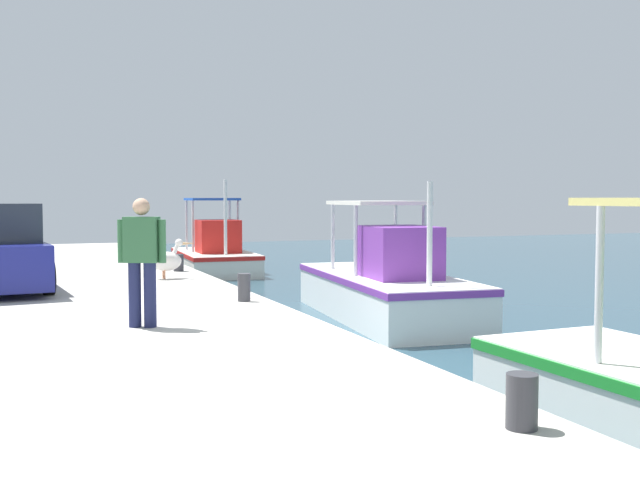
{
  "coord_description": "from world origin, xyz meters",
  "views": [
    {
      "loc": [
        10.52,
        -3.78,
        2.46
      ],
      "look_at": [
        -5.62,
        2.71,
        1.49
      ],
      "focal_mm": 41.94,
      "sensor_mm": 36.0,
      "label": 1
    }
  ],
  "objects_px": {
    "fishing_boat_nearest": "(215,255)",
    "mooring_bollard_third": "(244,287)",
    "fisherman_standing": "(142,256)",
    "mooring_bollard_fourth": "(522,401)",
    "fishing_boat_second": "(387,286)",
    "pelican": "(166,260)",
    "mooring_bollard_nearest": "(132,243)",
    "mooring_bollard_second": "(179,263)"
  },
  "relations": [
    {
      "from": "fishing_boat_second",
      "to": "mooring_bollard_fourth",
      "type": "xyz_separation_m",
      "value": [
        9.12,
        -3.57,
        0.33
      ]
    },
    {
      "from": "fishing_boat_second",
      "to": "pelican",
      "type": "height_order",
      "value": "fishing_boat_second"
    },
    {
      "from": "pelican",
      "to": "mooring_bollard_second",
      "type": "relative_size",
      "value": 2.47
    },
    {
      "from": "fishing_boat_nearest",
      "to": "fisherman_standing",
      "type": "xyz_separation_m",
      "value": [
        14.17,
        -4.47,
        1.13
      ]
    },
    {
      "from": "pelican",
      "to": "mooring_bollard_second",
      "type": "bearing_deg",
      "value": 159.81
    },
    {
      "from": "fishing_boat_nearest",
      "to": "mooring_bollard_nearest",
      "type": "distance_m",
      "value": 2.69
    },
    {
      "from": "fishing_boat_second",
      "to": "mooring_bollard_second",
      "type": "xyz_separation_m",
      "value": [
        -3.41,
        -3.57,
        0.33
      ]
    },
    {
      "from": "fisherman_standing",
      "to": "mooring_bollard_fourth",
      "type": "height_order",
      "value": "fisherman_standing"
    },
    {
      "from": "fishing_boat_nearest",
      "to": "mooring_bollard_fourth",
      "type": "bearing_deg",
      "value": -7.53
    },
    {
      "from": "mooring_bollard_third",
      "to": "fishing_boat_nearest",
      "type": "bearing_deg",
      "value": 168.18
    },
    {
      "from": "mooring_bollard_third",
      "to": "mooring_bollard_fourth",
      "type": "height_order",
      "value": "mooring_bollard_third"
    },
    {
      "from": "mooring_bollard_third",
      "to": "mooring_bollard_second",
      "type": "bearing_deg",
      "value": 180.0
    },
    {
      "from": "fisherman_standing",
      "to": "mooring_bollard_nearest",
      "type": "bearing_deg",
      "value": 172.75
    },
    {
      "from": "fishing_boat_second",
      "to": "mooring_bollard_fourth",
      "type": "relative_size",
      "value": 14.94
    },
    {
      "from": "fishing_boat_nearest",
      "to": "fisherman_standing",
      "type": "bearing_deg",
      "value": -17.49
    },
    {
      "from": "fishing_boat_nearest",
      "to": "mooring_bollard_third",
      "type": "xyz_separation_m",
      "value": [
        12.33,
        -2.58,
        0.43
      ]
    },
    {
      "from": "pelican",
      "to": "mooring_bollard_fourth",
      "type": "relative_size",
      "value": 2.38
    },
    {
      "from": "fishing_boat_nearest",
      "to": "mooring_bollard_second",
      "type": "distance_m",
      "value": 7.46
    },
    {
      "from": "mooring_bollard_nearest",
      "to": "mooring_bollard_third",
      "type": "relative_size",
      "value": 0.92
    },
    {
      "from": "fisherman_standing",
      "to": "mooring_bollard_third",
      "type": "height_order",
      "value": "fisherman_standing"
    },
    {
      "from": "mooring_bollard_nearest",
      "to": "mooring_bollard_third",
      "type": "xyz_separation_m",
      "value": [
        12.98,
        -0.0,
        0.02
      ]
    },
    {
      "from": "mooring_bollard_second",
      "to": "fishing_boat_nearest",
      "type": "bearing_deg",
      "value": 159.72
    },
    {
      "from": "fishing_boat_second",
      "to": "mooring_bollard_fourth",
      "type": "distance_m",
      "value": 9.79
    },
    {
      "from": "mooring_bollard_third",
      "to": "fisherman_standing",
      "type": "bearing_deg",
      "value": -45.74
    },
    {
      "from": "mooring_bollard_third",
      "to": "mooring_bollard_fourth",
      "type": "relative_size",
      "value": 1.12
    },
    {
      "from": "fisherman_standing",
      "to": "fishing_boat_nearest",
      "type": "bearing_deg",
      "value": 162.51
    },
    {
      "from": "fisherman_standing",
      "to": "fishing_boat_second",
      "type": "bearing_deg",
      "value": 124.68
    },
    {
      "from": "pelican",
      "to": "mooring_bollard_fourth",
      "type": "bearing_deg",
      "value": 2.89
    },
    {
      "from": "fishing_boat_second",
      "to": "mooring_bollard_fourth",
      "type": "bearing_deg",
      "value": -21.36
    },
    {
      "from": "mooring_bollard_nearest",
      "to": "mooring_bollard_third",
      "type": "bearing_deg",
      "value": -0.0
    },
    {
      "from": "mooring_bollard_nearest",
      "to": "fisherman_standing",
      "type": "bearing_deg",
      "value": -7.25
    },
    {
      "from": "fisherman_standing",
      "to": "mooring_bollard_fourth",
      "type": "xyz_separation_m",
      "value": [
        5.35,
        1.89,
        -0.72
      ]
    },
    {
      "from": "fishing_boat_nearest",
      "to": "pelican",
      "type": "bearing_deg",
      "value": -20.26
    },
    {
      "from": "mooring_bollard_second",
      "to": "fisherman_standing",
      "type": "bearing_deg",
      "value": -14.7
    },
    {
      "from": "fishing_boat_nearest",
      "to": "pelican",
      "type": "xyz_separation_m",
      "value": [
        8.5,
        -3.14,
        0.6
      ]
    },
    {
      "from": "fishing_boat_second",
      "to": "pelican",
      "type": "distance_m",
      "value": 4.57
    },
    {
      "from": "fisherman_standing",
      "to": "mooring_bollard_third",
      "type": "bearing_deg",
      "value": 134.26
    },
    {
      "from": "fishing_boat_nearest",
      "to": "mooring_bollard_third",
      "type": "bearing_deg",
      "value": -11.82
    },
    {
      "from": "fishing_boat_second",
      "to": "mooring_bollard_nearest",
      "type": "relative_size",
      "value": 14.38
    },
    {
      "from": "mooring_bollard_third",
      "to": "mooring_bollard_nearest",
      "type": "bearing_deg",
      "value": 180.0
    },
    {
      "from": "fishing_boat_second",
      "to": "pelican",
      "type": "xyz_separation_m",
      "value": [
        -1.9,
        -4.12,
        0.53
      ]
    },
    {
      "from": "fishing_boat_nearest",
      "to": "mooring_bollard_nearest",
      "type": "bearing_deg",
      "value": -104.04
    }
  ]
}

